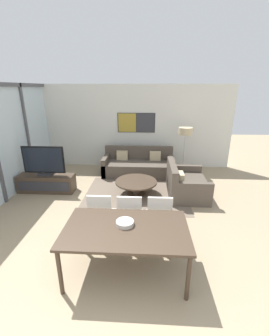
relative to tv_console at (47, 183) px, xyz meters
name	(u,v)px	position (x,y,z in m)	size (l,w,h in m)	color
ground_plane	(96,328)	(2.13, -3.62, -0.24)	(24.00, 24.00, 0.00)	#9E896B
wall_back	(131,127)	(2.14, 2.30, 1.17)	(6.87, 0.09, 2.80)	silver
area_rug	(136,194)	(2.43, -0.05, -0.23)	(2.67, 2.18, 0.01)	#706051
tv_console	(47,183)	(0.00, 0.00, 0.00)	(1.50, 0.45, 0.47)	#423326
television	(44,161)	(0.00, 0.00, 0.63)	(1.10, 0.20, 0.79)	#2D2D33
sofa_main	(138,165)	(2.43, 1.50, 0.04)	(2.26, 0.97, 0.84)	#51473D
sofa_side	(184,185)	(3.69, 0.01, 0.04)	(0.97, 1.38, 0.84)	#51473D
coffee_table	(136,184)	(2.43, -0.05, 0.05)	(1.09, 1.09, 0.38)	#423326
dining_table	(126,232)	(2.42, -2.70, 0.46)	(1.81, 1.06, 0.77)	#423326
dining_chair_left	(101,214)	(1.89, -1.94, 0.29)	(0.46, 0.46, 0.94)	beige
dining_chair_centre	(130,215)	(2.42, -1.95, 0.29)	(0.46, 0.46, 0.94)	beige
dining_chair_right	(159,215)	(2.94, -1.94, 0.29)	(0.46, 0.46, 0.94)	beige
fruit_bowl	(125,223)	(2.39, -2.63, 0.57)	(0.27, 0.27, 0.07)	#B7B2A8
floor_lamp	(185,134)	(3.89, 1.60, 1.09)	(0.43, 0.43, 1.51)	#2D2D33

